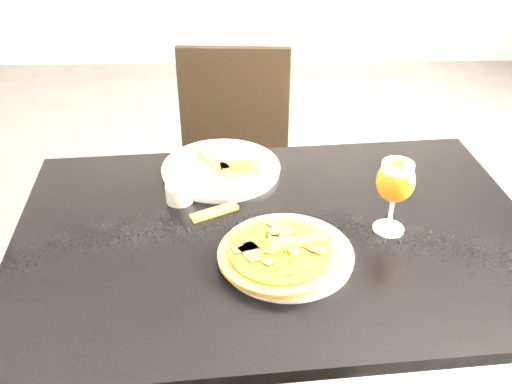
{
  "coord_description": "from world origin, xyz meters",
  "views": [
    {
      "loc": [
        0.24,
        -1.22,
        1.53
      ],
      "look_at": [
        0.26,
        -0.13,
        0.83
      ],
      "focal_mm": 40.0,
      "sensor_mm": 36.0,
      "label": 1
    }
  ],
  "objects_px": {
    "dining_table": "(276,261)",
    "beer_glass": "(396,182)",
    "pizza": "(280,253)",
    "chair_far": "(233,168)"
  },
  "relations": [
    {
      "from": "pizza",
      "to": "beer_glass",
      "type": "distance_m",
      "value": 0.3
    },
    {
      "from": "chair_far",
      "to": "pizza",
      "type": "relative_size",
      "value": 3.43
    },
    {
      "from": "pizza",
      "to": "beer_glass",
      "type": "xyz_separation_m",
      "value": [
        0.26,
        0.11,
        0.11
      ]
    },
    {
      "from": "beer_glass",
      "to": "pizza",
      "type": "bearing_deg",
      "value": -156.89
    },
    {
      "from": "dining_table",
      "to": "pizza",
      "type": "xyz_separation_m",
      "value": [
        0.0,
        -0.11,
        0.11
      ]
    },
    {
      "from": "chair_far",
      "to": "beer_glass",
      "type": "relative_size",
      "value": 5.0
    },
    {
      "from": "dining_table",
      "to": "beer_glass",
      "type": "xyz_separation_m",
      "value": [
        0.26,
        -0.0,
        0.22
      ]
    },
    {
      "from": "beer_glass",
      "to": "dining_table",
      "type": "bearing_deg",
      "value": 179.84
    },
    {
      "from": "dining_table",
      "to": "beer_glass",
      "type": "bearing_deg",
      "value": -4.8
    },
    {
      "from": "pizza",
      "to": "beer_glass",
      "type": "relative_size",
      "value": 1.46
    }
  ]
}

